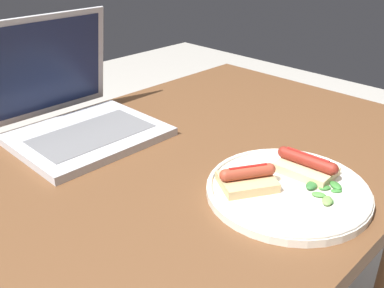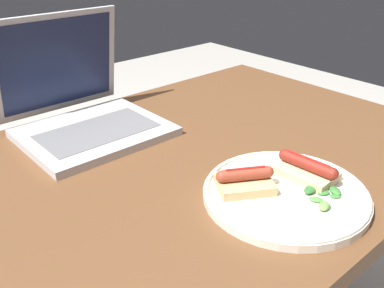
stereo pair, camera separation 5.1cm
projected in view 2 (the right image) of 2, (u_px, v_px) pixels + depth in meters
desk at (167, 206)px, 0.89m from camera, size 1.30×0.79×0.75m
laptop at (84, 112)px, 0.99m from camera, size 0.31×0.30×0.26m
plate at (285, 193)px, 0.75m from camera, size 0.29×0.29×0.02m
sausage_toast_left at (307, 170)px, 0.78m from camera, size 0.08×0.12×0.04m
sausage_toast_middle at (245, 180)px, 0.75m from camera, size 0.12×0.11×0.04m
salad_pile at (322, 194)px, 0.73m from camera, size 0.09×0.07×0.01m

